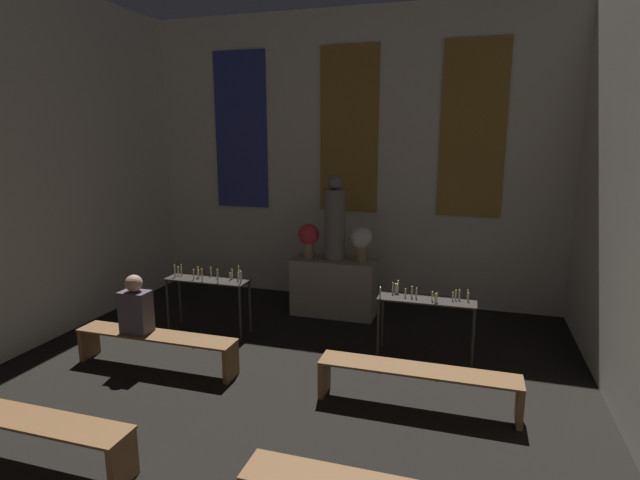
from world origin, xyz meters
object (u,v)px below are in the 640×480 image
(flower_vase_right, at_px, (361,240))
(candle_rack_left, at_px, (208,286))
(statue, at_px, (335,221))
(person_seated, at_px, (136,307))
(pew_back_left, at_px, (156,343))
(flower_vase_left, at_px, (309,237))
(pew_back_right, at_px, (417,379))
(altar, at_px, (334,287))
(candle_rack_right, at_px, (426,308))
(pew_third_left, at_px, (24,428))

(flower_vase_right, bearing_deg, candle_rack_left, -147.58)
(statue, bearing_deg, person_seated, -126.38)
(person_seated, bearing_deg, pew_back_left, 0.00)
(flower_vase_left, distance_m, pew_back_left, 2.95)
(flower_vase_left, relative_size, pew_back_right, 0.26)
(altar, bearing_deg, candle_rack_right, -38.99)
(candle_rack_left, distance_m, candle_rack_right, 3.15)
(candle_rack_left, bearing_deg, pew_back_left, -91.64)
(altar, bearing_deg, candle_rack_left, -140.96)
(altar, relative_size, flower_vase_left, 2.42)
(flower_vase_right, bearing_deg, statue, -180.00)
(flower_vase_left, relative_size, flower_vase_right, 1.00)
(candle_rack_right, height_order, person_seated, person_seated)
(flower_vase_left, bearing_deg, candle_rack_left, -131.74)
(flower_vase_right, distance_m, pew_back_right, 2.95)
(flower_vase_left, bearing_deg, pew_back_right, -51.14)
(candle_rack_left, bearing_deg, flower_vase_left, 48.26)
(altar, relative_size, statue, 0.99)
(flower_vase_right, height_order, pew_third_left, flower_vase_right)
(altar, distance_m, pew_back_right, 3.01)
(pew_back_right, bearing_deg, altar, 122.38)
(statue, height_order, candle_rack_right, statue)
(flower_vase_right, xyz_separation_m, person_seated, (-2.31, -2.54, -0.49))
(altar, bearing_deg, statue, 0.00)
(candle_rack_left, distance_m, pew_back_left, 1.31)
(flower_vase_left, xyz_separation_m, candle_rack_left, (-1.14, -1.28, -0.56))
(candle_rack_right, bearing_deg, altar, 141.01)
(pew_third_left, bearing_deg, flower_vase_right, 65.48)
(candle_rack_right, height_order, pew_back_right, candle_rack_right)
(altar, relative_size, candle_rack_left, 1.08)
(altar, bearing_deg, pew_back_left, -122.38)
(candle_rack_left, relative_size, pew_back_left, 0.59)
(flower_vase_right, bearing_deg, altar, -180.00)
(flower_vase_right, xyz_separation_m, pew_back_left, (-2.05, -2.54, -0.93))
(pew_back_right, height_order, person_seated, person_seated)
(candle_rack_right, xyz_separation_m, pew_back_right, (0.03, -1.26, -0.36))
(altar, distance_m, candle_rack_right, 2.04)
(candle_rack_right, bearing_deg, flower_vase_right, 131.80)
(altar, relative_size, person_seated, 1.81)
(altar, relative_size, pew_third_left, 0.63)
(candle_rack_right, xyz_separation_m, pew_third_left, (-3.18, -3.21, -0.36))
(statue, height_order, candle_rack_left, statue)
(candle_rack_left, relative_size, pew_third_left, 0.59)
(pew_back_right, bearing_deg, pew_third_left, -148.86)
(flower_vase_right, distance_m, pew_third_left, 5.01)
(pew_third_left, bearing_deg, candle_rack_right, 45.21)
(flower_vase_left, bearing_deg, pew_back_left, -114.83)
(pew_back_right, distance_m, person_seated, 3.51)
(altar, xyz_separation_m, pew_back_right, (1.61, -2.54, -0.13))
(statue, bearing_deg, pew_back_left, -122.38)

